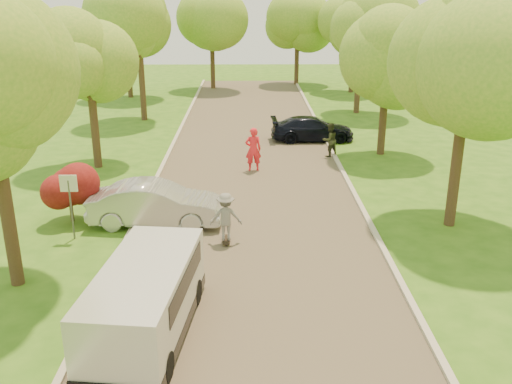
{
  "coord_description": "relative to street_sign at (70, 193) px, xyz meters",
  "views": [
    {
      "loc": [
        -0.12,
        -13.07,
        7.65
      ],
      "look_at": [
        0.13,
        4.79,
        1.3
      ],
      "focal_mm": 40.0,
      "sensor_mm": 36.0,
      "label": 1
    }
  ],
  "objects": [
    {
      "name": "tree_bg_b",
      "position": [
        14.02,
        28.0,
        3.97
      ],
      "size": [
        5.12,
        5.0,
        7.95
      ],
      "color": "#382619",
      "rests_on": "ground"
    },
    {
      "name": "curb_left",
      "position": [
        1.75,
        4.0,
        -1.5
      ],
      "size": [
        0.18,
        60.0,
        0.12
      ],
      "primitive_type": "cube",
      "color": "#B2AD9E",
      "rests_on": "ground"
    },
    {
      "name": "tree_l_midb",
      "position": [
        -1.01,
        8.0,
        3.02
      ],
      "size": [
        4.3,
        4.2,
        6.62
      ],
      "color": "#382619",
      "rests_on": "ground"
    },
    {
      "name": "curb_right",
      "position": [
        9.85,
        4.0,
        -1.5
      ],
      "size": [
        0.18,
        60.0,
        0.12
      ],
      "primitive_type": "cube",
      "color": "#B2AD9E",
      "rests_on": "ground"
    },
    {
      "name": "tree_l_far",
      "position": [
        -0.59,
        18.0,
        3.9
      ],
      "size": [
        4.92,
        4.8,
        7.79
      ],
      "color": "#382619",
      "rests_on": "ground"
    },
    {
      "name": "person_striped",
      "position": [
        5.89,
        7.32,
        -0.58
      ],
      "size": [
        0.77,
        0.56,
        1.97
      ],
      "primitive_type": "imported",
      "rotation": [
        0.0,
        0.0,
        3.27
      ],
      "color": "red",
      "rests_on": "ground"
    },
    {
      "name": "person_olive",
      "position": [
        9.6,
        9.58,
        -0.74
      ],
      "size": [
        1.01,
        0.94,
        1.65
      ],
      "primitive_type": "imported",
      "rotation": [
        0.0,
        0.0,
        3.66
      ],
      "color": "#2C311D",
      "rests_on": "ground"
    },
    {
      "name": "silver_sedan",
      "position": [
        2.5,
        1.18,
        -0.82
      ],
      "size": [
        4.57,
        1.72,
        1.49
      ],
      "primitive_type": "imported",
      "rotation": [
        0.0,
        0.0,
        1.54
      ],
      "color": "#B8B8BD",
      "rests_on": "ground"
    },
    {
      "name": "tree_r_far",
      "position": [
        13.03,
        20.0,
        4.27
      ],
      "size": [
        5.33,
        5.2,
        8.34
      ],
      "color": "#382619",
      "rests_on": "ground"
    },
    {
      "name": "tree_bg_c",
      "position": [
        3.01,
        30.0,
        3.46
      ],
      "size": [
        4.92,
        4.8,
        7.33
      ],
      "color": "#382619",
      "rests_on": "ground"
    },
    {
      "name": "tree_r_mida",
      "position": [
        12.82,
        1.0,
        3.97
      ],
      "size": [
        5.13,
        5.0,
        7.95
      ],
      "color": "#382619",
      "rests_on": "ground"
    },
    {
      "name": "road",
      "position": [
        5.8,
        4.0,
        -1.56
      ],
      "size": [
        8.0,
        60.0,
        0.01
      ],
      "primitive_type": "cube",
      "color": "#4C4438",
      "rests_on": "ground"
    },
    {
      "name": "minivan",
      "position": [
        3.3,
        -5.51,
        -0.63
      ],
      "size": [
        2.38,
        4.93,
        1.77
      ],
      "rotation": [
        0.0,
        0.0,
        -0.11
      ],
      "color": "silver",
      "rests_on": "ground"
    },
    {
      "name": "street_sign",
      "position": [
        0.0,
        0.0,
        0.0
      ],
      "size": [
        0.55,
        0.06,
        2.17
      ],
      "color": "#59595E",
      "rests_on": "ground"
    },
    {
      "name": "red_shrub",
      "position": [
        -0.5,
        1.5,
        -0.47
      ],
      "size": [
        1.7,
        1.7,
        1.95
      ],
      "color": "#382619",
      "rests_on": "ground"
    },
    {
      "name": "tree_bg_d",
      "position": [
        10.02,
        32.0,
        3.75
      ],
      "size": [
        5.12,
        5.0,
        7.72
      ],
      "color": "#382619",
      "rests_on": "ground"
    },
    {
      "name": "tree_bg_a",
      "position": [
        -2.98,
        26.0,
        3.75
      ],
      "size": [
        5.12,
        5.0,
        7.72
      ],
      "color": "#382619",
      "rests_on": "ground"
    },
    {
      "name": "ground",
      "position": [
        5.8,
        -4.0,
        -1.56
      ],
      "size": [
        100.0,
        100.0,
        0.0
      ],
      "primitive_type": "plane",
      "color": "#2F6117",
      "rests_on": "ground"
    },
    {
      "name": "skateboarder",
      "position": [
        4.95,
        -0.37,
        -0.68
      ],
      "size": [
        1.03,
        0.62,
        1.57
      ],
      "primitive_type": "imported",
      "rotation": [
        0.0,
        0.0,
        3.17
      ],
      "color": "slate",
      "rests_on": "longboard"
    },
    {
      "name": "dark_sedan",
      "position": [
        9.1,
        12.72,
        -0.92
      ],
      "size": [
        4.47,
        1.95,
        1.28
      ],
      "primitive_type": "imported",
      "rotation": [
        0.0,
        0.0,
        1.61
      ],
      "color": "black",
      "rests_on": "ground"
    },
    {
      "name": "tree_r_midb",
      "position": [
        12.4,
        10.0,
        3.32
      ],
      "size": [
        4.51,
        4.4,
        7.01
      ],
      "color": "#382619",
      "rests_on": "ground"
    },
    {
      "name": "longboard",
      "position": [
        4.95,
        -0.37,
        -1.48
      ],
      "size": [
        0.25,
        0.81,
        0.09
      ],
      "rotation": [
        0.0,
        0.0,
        3.17
      ],
      "color": "black",
      "rests_on": "ground"
    }
  ]
}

